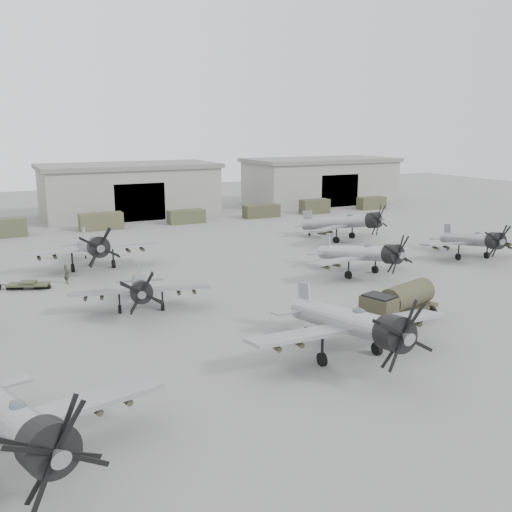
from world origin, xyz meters
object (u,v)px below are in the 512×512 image
(aircraft_mid_2, at_px, (364,254))
(aircraft_mid_3, at_px, (475,240))
(aircraft_mid_1, at_px, (141,287))
(aircraft_far_0, at_px, (92,246))
(aircraft_far_1, at_px, (346,222))
(tug_trailer, at_px, (3,284))
(ground_crew, at_px, (66,274))
(aircraft_near_1, at_px, (353,323))
(aircraft_near_0, at_px, (15,421))
(fuel_tanker, at_px, (399,301))

(aircraft_mid_2, bearing_deg, aircraft_mid_3, -7.08)
(aircraft_mid_1, xyz_separation_m, aircraft_mid_3, (38.86, 1.93, 0.15))
(aircraft_far_0, height_order, aircraft_far_1, aircraft_far_0)
(tug_trailer, bearing_deg, ground_crew, 18.25)
(tug_trailer, bearing_deg, aircraft_mid_2, 4.43)
(tug_trailer, bearing_deg, aircraft_near_1, -32.77)
(aircraft_mid_1, height_order, aircraft_mid_3, aircraft_mid_3)
(aircraft_near_0, xyz_separation_m, aircraft_near_1, (20.16, 3.79, 0.03))
(fuel_tanker, bearing_deg, aircraft_far_1, 45.27)
(fuel_tanker, bearing_deg, aircraft_mid_2, 47.63)
(tug_trailer, xyz_separation_m, ground_crew, (5.64, -0.41, 0.47))
(aircraft_mid_3, xyz_separation_m, ground_crew, (-43.01, 9.78, -1.27))
(aircraft_near_1, distance_m, fuel_tanker, 9.07)
(aircraft_mid_2, distance_m, ground_crew, 29.19)
(aircraft_near_1, distance_m, aircraft_mid_3, 34.22)
(ground_crew, bearing_deg, aircraft_mid_2, -127.20)
(aircraft_mid_3, distance_m, aircraft_far_1, 16.88)
(aircraft_mid_2, bearing_deg, aircraft_mid_1, 174.57)
(aircraft_near_0, distance_m, fuel_tanker, 29.16)
(aircraft_mid_3, bearing_deg, tug_trailer, -179.36)
(aircraft_mid_2, bearing_deg, fuel_tanker, -124.13)
(aircraft_mid_2, bearing_deg, ground_crew, 150.39)
(aircraft_far_0, xyz_separation_m, aircraft_far_1, (32.93, 1.43, -0.08))
(aircraft_near_0, distance_m, aircraft_mid_2, 39.71)
(aircraft_mid_2, distance_m, aircraft_far_0, 28.02)
(aircraft_near_1, distance_m, ground_crew, 30.67)
(aircraft_mid_1, bearing_deg, tug_trailer, 142.23)
(aircraft_mid_1, distance_m, tug_trailer, 15.67)
(ground_crew, bearing_deg, tug_trailer, 69.28)
(aircraft_far_1, relative_size, fuel_tanker, 1.68)
(fuel_tanker, distance_m, tug_trailer, 35.64)
(aircraft_far_0, distance_m, ground_crew, 5.63)
(aircraft_near_0, distance_m, tug_trailer, 31.69)
(aircraft_far_0, bearing_deg, aircraft_near_0, -103.71)
(aircraft_far_0, bearing_deg, fuel_tanker, -54.43)
(aircraft_far_1, bearing_deg, aircraft_far_0, 157.87)
(aircraft_near_1, height_order, aircraft_mid_1, aircraft_near_1)
(aircraft_near_1, relative_size, aircraft_far_0, 1.00)
(aircraft_far_1, height_order, ground_crew, aircraft_far_1)
(fuel_tanker, bearing_deg, aircraft_near_1, -166.16)
(aircraft_near_1, distance_m, aircraft_mid_1, 18.37)
(aircraft_near_1, xyz_separation_m, aircraft_far_0, (-10.35, 31.66, -0.01))
(aircraft_far_1, bearing_deg, aircraft_mid_2, -143.96)
(aircraft_near_0, distance_m, ground_crew, 31.90)
(aircraft_near_0, xyz_separation_m, aircraft_mid_1, (10.63, 19.49, -0.44))
(aircraft_near_1, bearing_deg, aircraft_far_1, 57.24)
(aircraft_near_0, relative_size, aircraft_mid_2, 1.09)
(aircraft_near_1, distance_m, tug_trailer, 33.94)
(aircraft_mid_1, relative_size, aircraft_far_0, 0.83)
(aircraft_far_1, height_order, tug_trailer, aircraft_far_1)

